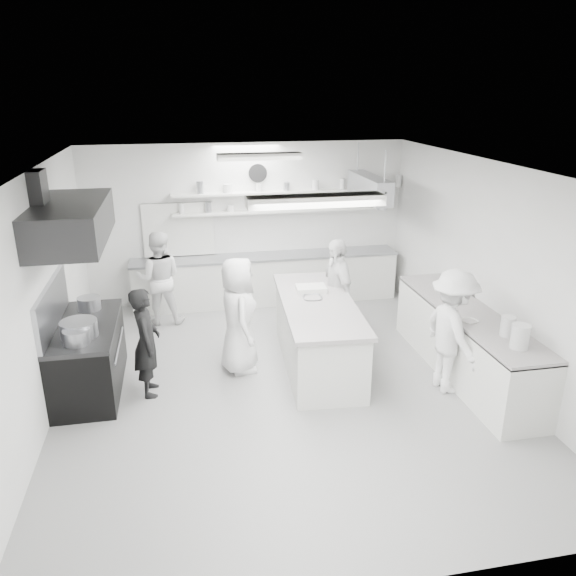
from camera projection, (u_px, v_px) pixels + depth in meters
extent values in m
cube|color=gray|center=(282.00, 384.00, 7.86)|extent=(6.00, 7.00, 0.02)
cube|color=white|center=(281.00, 167.00, 6.84)|extent=(6.00, 7.00, 0.02)
cube|color=silver|center=(248.00, 224.00, 10.58)|extent=(6.00, 0.04, 3.00)
cube|color=silver|center=(367.00, 437.00, 4.12)|extent=(6.00, 0.04, 3.00)
cube|color=silver|center=(40.00, 299.00, 6.81)|extent=(0.04, 7.00, 3.00)
cube|color=silver|center=(489.00, 270.00, 7.90)|extent=(0.04, 7.00, 3.00)
cube|color=black|center=(89.00, 359.00, 7.61)|extent=(0.80, 1.80, 0.90)
cube|color=#252527|center=(71.00, 222.00, 6.96)|extent=(0.85, 2.00, 0.50)
cube|color=silver|center=(267.00, 279.00, 10.71)|extent=(5.00, 0.60, 0.92)
cube|color=silver|center=(285.00, 210.00, 10.50)|extent=(4.20, 0.26, 0.04)
cube|color=silver|center=(285.00, 192.00, 10.39)|extent=(4.20, 0.26, 0.04)
cube|color=black|center=(178.00, 230.00, 10.35)|extent=(1.30, 0.04, 1.00)
cylinder|color=white|center=(258.00, 173.00, 10.26)|extent=(0.32, 0.05, 0.32)
cube|color=silver|center=(466.00, 344.00, 8.00)|extent=(0.74, 3.30, 0.94)
cube|color=#989AA0|center=(369.00, 188.00, 9.66)|extent=(0.30, 1.60, 0.40)
cube|color=silver|center=(316.00, 201.00, 5.20)|extent=(1.30, 0.25, 0.10)
cube|color=silver|center=(259.00, 156.00, 8.52)|extent=(1.30, 0.25, 0.10)
cube|color=silver|center=(317.00, 334.00, 8.29)|extent=(1.13, 2.64, 0.95)
cylinder|color=#989AA0|center=(79.00, 330.00, 7.05)|extent=(0.46, 0.46, 0.26)
imported|color=black|center=(146.00, 342.00, 7.39)|extent=(0.38, 0.57, 1.51)
imported|color=white|center=(159.00, 278.00, 9.66)|extent=(0.85, 0.69, 1.65)
imported|color=white|center=(238.00, 315.00, 7.99)|extent=(0.60, 0.87, 1.71)
imported|color=white|center=(336.00, 292.00, 8.88)|extent=(0.54, 1.06, 1.74)
imported|color=white|center=(452.00, 332.00, 7.45)|extent=(0.71, 1.15, 1.72)
imported|color=#989AA0|center=(313.00, 299.00, 8.26)|extent=(0.32, 0.32, 0.07)
imported|color=silver|center=(306.00, 294.00, 8.47)|extent=(0.23, 0.23, 0.07)
imported|color=silver|center=(469.00, 322.00, 7.49)|extent=(0.27, 0.27, 0.05)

